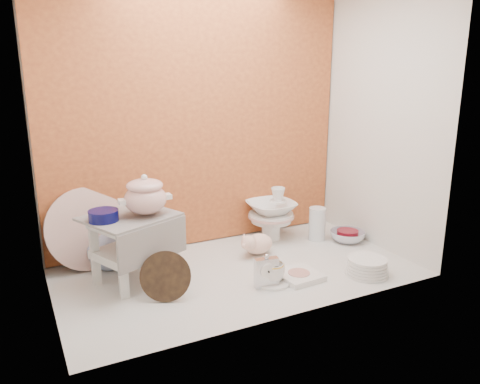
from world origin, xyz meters
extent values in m
plane|color=silver|center=(0.00, 0.00, 0.00)|extent=(1.80, 1.80, 0.00)
cube|color=#CC6B33|center=(0.00, 0.50, 0.75)|extent=(1.80, 0.06, 1.50)
cube|color=silver|center=(-0.90, 0.00, 0.75)|extent=(0.06, 1.00, 1.50)
cube|color=silver|center=(0.90, 0.00, 0.75)|extent=(0.06, 1.00, 1.50)
cylinder|color=#080A43|center=(-0.64, 0.11, 0.37)|extent=(0.17, 0.17, 0.05)
imported|color=white|center=(-0.58, 0.36, 0.12)|extent=(0.30, 0.30, 0.24)
cube|color=silver|center=(0.04, -0.22, 0.08)|extent=(0.12, 0.06, 0.17)
ellipsoid|color=beige|center=(0.20, 0.16, 0.06)|extent=(0.22, 0.16, 0.13)
cylinder|color=white|center=(0.09, -0.20, 0.01)|extent=(0.23, 0.23, 0.01)
imported|color=white|center=(0.09, -0.20, 0.06)|extent=(0.15, 0.15, 0.10)
cube|color=white|center=(0.24, -0.21, 0.01)|extent=(0.21, 0.21, 0.03)
cylinder|color=white|center=(0.57, -0.33, 0.04)|extent=(0.22, 0.22, 0.09)
imported|color=silver|center=(0.79, 0.09, 0.03)|extent=(0.25, 0.25, 0.07)
cylinder|color=silver|center=(0.64, 0.20, 0.10)|extent=(0.12, 0.12, 0.20)
camera|label=1|loc=(-1.01, -2.03, 1.03)|focal=35.43mm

